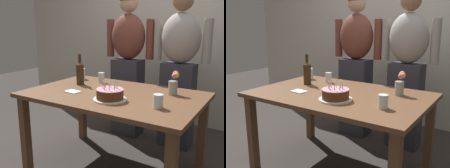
% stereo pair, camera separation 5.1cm
% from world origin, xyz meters
% --- Properties ---
extents(back_wall, '(5.20, 0.10, 2.60)m').
position_xyz_m(back_wall, '(0.00, 1.55, 1.30)').
color(back_wall, beige).
rests_on(back_wall, ground_plane).
extents(dining_table, '(1.50, 0.96, 0.74)m').
position_xyz_m(dining_table, '(0.00, 0.00, 0.64)').
color(dining_table, brown).
rests_on(dining_table, ground_plane).
extents(birthday_cake, '(0.27, 0.27, 0.16)m').
position_xyz_m(birthday_cake, '(0.09, -0.19, 0.78)').
color(birthday_cake, white).
rests_on(birthday_cake, dining_table).
extents(water_glass_near, '(0.07, 0.07, 0.10)m').
position_xyz_m(water_glass_near, '(0.48, -0.18, 0.79)').
color(water_glass_near, silver).
rests_on(water_glass_near, dining_table).
extents(water_glass_far, '(0.08, 0.08, 0.12)m').
position_xyz_m(water_glass_far, '(-0.60, 0.31, 0.80)').
color(water_glass_far, silver).
rests_on(water_glass_far, dining_table).
extents(water_glass_side, '(0.06, 0.06, 0.10)m').
position_xyz_m(water_glass_side, '(-0.32, 0.28, 0.79)').
color(water_glass_side, silver).
rests_on(water_glass_side, dining_table).
extents(wine_bottle, '(0.08, 0.08, 0.30)m').
position_xyz_m(wine_bottle, '(-0.45, 0.10, 0.86)').
color(wine_bottle, '#382314').
rests_on(wine_bottle, dining_table).
extents(napkin_stack, '(0.14, 0.11, 0.01)m').
position_xyz_m(napkin_stack, '(-0.32, -0.16, 0.74)').
color(napkin_stack, white).
rests_on(napkin_stack, dining_table).
extents(flower_vase, '(0.08, 0.09, 0.20)m').
position_xyz_m(flower_vase, '(0.46, 0.23, 0.83)').
color(flower_vase, '#999E93').
rests_on(flower_vase, dining_table).
extents(person_man_bearded, '(0.61, 0.27, 1.66)m').
position_xyz_m(person_man_bearded, '(-0.31, 0.82, 0.87)').
color(person_man_bearded, '#33333D').
rests_on(person_man_bearded, ground_plane).
extents(person_woman_cardigan, '(0.61, 0.27, 1.66)m').
position_xyz_m(person_woman_cardigan, '(0.31, 0.82, 0.87)').
color(person_woman_cardigan, '#33333D').
rests_on(person_woman_cardigan, ground_plane).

